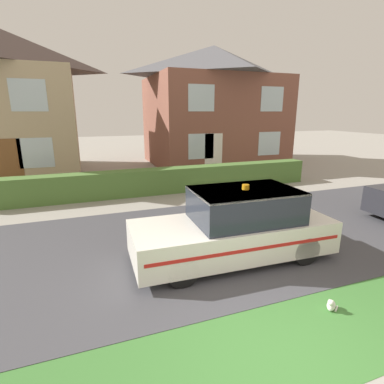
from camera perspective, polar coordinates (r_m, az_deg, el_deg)
name	(u,v)px	position (r m, az deg, el deg)	size (l,w,h in m)	color
ground_plane	(281,355)	(4.76, 16.52, -27.58)	(80.00, 80.00, 0.00)	gray
road_strip	(187,242)	(7.65, -1.04, -9.49)	(28.00, 5.78, 0.01)	#424247
lawn_verge	(275,348)	(4.83, 15.56, -26.70)	(28.00, 1.70, 0.01)	#3D7533
garden_hedge	(162,181)	(12.13, -5.69, 2.16)	(13.21, 0.72, 1.00)	#4C7233
police_car	(236,227)	(6.67, 8.39, -6.54)	(4.45, 1.82, 1.67)	black
cat	(331,305)	(5.74, 24.99, -18.97)	(0.29, 0.22, 0.25)	silver
house_right	(213,106)	(19.31, 4.06, 16.08)	(7.92, 6.67, 6.98)	brown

